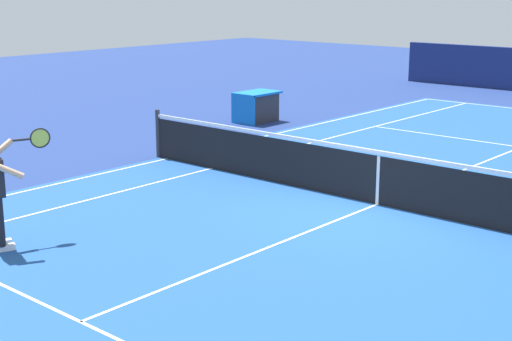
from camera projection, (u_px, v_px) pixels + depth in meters
The scene contains 6 objects.
ground_plane at pixel (377, 204), 13.49m from camera, with size 60.00×60.00×0.00m, color navy.
court_slab at pixel (377, 204), 13.49m from camera, with size 24.20×11.40×0.00m, color #1E4C93.
court_line_markings at pixel (377, 204), 13.49m from camera, with size 23.85×11.05×0.01m.
tennis_net at pixel (378, 178), 13.37m from camera, with size 0.10×11.70×1.08m.
tennis_ball at pixel (395, 191), 14.25m from camera, with size 0.07×0.07×0.07m, color #CCE01E.
equipment_cart_tarped at pixel (256, 106), 21.41m from camera, with size 1.25×0.84×0.85m.
Camera 1 is at (11.18, 6.88, 3.83)m, focal length 53.20 mm.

